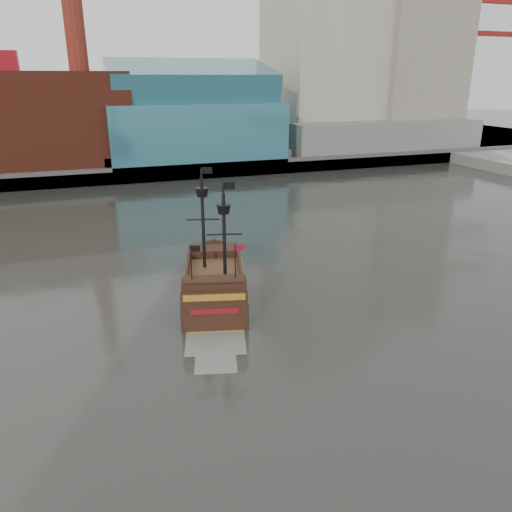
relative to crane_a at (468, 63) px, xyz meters
name	(u,v)px	position (x,y,z in m)	size (l,w,h in m)	color
ground	(310,411)	(-78.63, -82.00, -19.11)	(400.00, 400.00, 0.00)	#252722
promenade_far	(126,152)	(-78.63, 10.00, -18.11)	(220.00, 60.00, 2.00)	slate
seawall	(145,174)	(-78.63, -19.50, -17.81)	(220.00, 1.00, 2.60)	#4C4C49
skyline	(147,29)	(-73.43, 2.56, 5.44)	(149.00, 45.00, 62.00)	#796448
crane_a	(468,63)	(0.00, 0.00, 0.00)	(22.50, 4.00, 32.25)	slate
crane_b	(468,79)	(9.60, 10.00, -3.54)	(19.10, 4.00, 26.25)	slate
pirate_ship	(214,287)	(-79.66, -66.91, -18.15)	(7.68, 14.83, 10.65)	black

